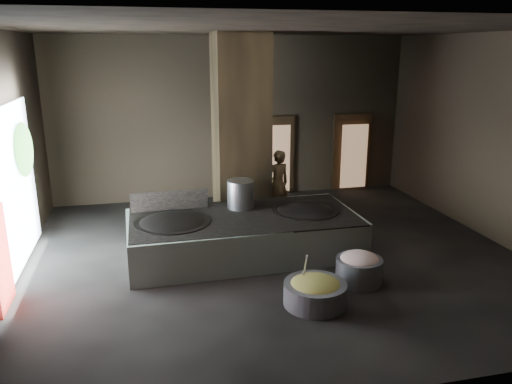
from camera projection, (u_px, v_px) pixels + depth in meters
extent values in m
cube|color=black|center=(274.00, 257.00, 10.42)|extent=(10.00, 9.00, 0.10)
cube|color=black|center=(276.00, 26.00, 9.14)|extent=(10.00, 9.00, 0.10)
cube|color=black|center=(233.00, 118.00, 14.04)|extent=(10.00, 0.10, 4.50)
cube|color=black|center=(382.00, 226.00, 5.52)|extent=(10.00, 0.10, 4.50)
cube|color=black|center=(498.00, 139.00, 10.87)|extent=(0.10, 9.00, 4.50)
cube|color=black|center=(241.00, 134.00, 11.49)|extent=(1.20, 1.20, 4.50)
cube|color=silver|center=(244.00, 235.00, 10.38)|extent=(4.76, 2.38, 0.82)
cube|color=black|center=(244.00, 216.00, 10.27)|extent=(4.60, 2.21, 0.03)
ellipsoid|color=black|center=(173.00, 226.00, 9.93)|extent=(1.48, 1.48, 0.41)
cylinder|color=black|center=(173.00, 222.00, 9.91)|extent=(1.51, 1.51, 0.05)
ellipsoid|color=black|center=(305.00, 214.00, 10.63)|extent=(1.38, 1.38, 0.39)
cylinder|color=black|center=(305.00, 211.00, 10.61)|extent=(1.41, 1.41, 0.05)
cylinder|color=silver|center=(241.00, 194.00, 10.71)|extent=(0.57, 0.57, 0.61)
cube|color=black|center=(170.00, 201.00, 10.60)|extent=(1.64, 0.11, 0.41)
imported|color=olive|center=(278.00, 184.00, 12.49)|extent=(0.73, 0.58, 1.74)
cylinder|color=gray|center=(315.00, 294.00, 8.35)|extent=(1.31, 1.31, 0.39)
ellipsoid|color=#82A14D|center=(315.00, 285.00, 8.30)|extent=(0.87, 0.87, 0.27)
cylinder|color=silver|center=(304.00, 271.00, 8.35)|extent=(0.09, 0.42, 0.75)
cylinder|color=gray|center=(359.00, 270.00, 9.14)|extent=(0.95, 0.95, 0.46)
ellipsoid|color=tan|center=(359.00, 259.00, 9.08)|extent=(0.70, 0.70, 0.27)
cube|color=black|center=(274.00, 157.00, 14.52)|extent=(1.18, 0.08, 2.38)
cube|color=#8C6647|center=(276.00, 159.00, 14.52)|extent=(0.83, 0.04, 1.96)
cube|color=black|center=(351.00, 153.00, 15.04)|extent=(1.18, 0.08, 2.38)
cube|color=#8C6647|center=(354.00, 156.00, 14.85)|extent=(0.80, 0.04, 1.90)
cube|color=white|center=(9.00, 194.00, 9.08)|extent=(0.04, 4.20, 3.10)
cube|color=maroon|center=(1.00, 260.00, 8.08)|extent=(0.05, 0.90, 1.70)
ellipsoid|color=#194714|center=(24.00, 150.00, 9.96)|extent=(0.28, 1.10, 1.10)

